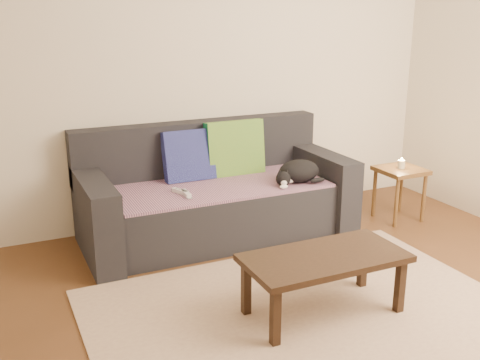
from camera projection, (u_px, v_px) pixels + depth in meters
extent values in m
plane|color=brown|center=(321.00, 329.00, 3.19)|extent=(4.50, 4.50, 0.00)
cube|color=beige|center=(193.00, 67.00, 4.55)|extent=(4.50, 0.04, 2.60)
cube|color=#232328|center=(218.00, 212.00, 4.43)|extent=(1.70, 0.78, 0.42)
cube|color=#232328|center=(199.00, 148.00, 4.65)|extent=(2.10, 0.18, 0.45)
cube|color=#232328|center=(96.00, 219.00, 4.02)|extent=(0.20, 0.90, 0.60)
cube|color=#232328|center=(321.00, 186.00, 4.79)|extent=(0.20, 0.90, 0.60)
cube|color=#3B2648|center=(219.00, 186.00, 4.35)|extent=(1.66, 0.74, 0.02)
cube|color=#171355|center=(189.00, 156.00, 4.46)|extent=(0.41, 0.20, 0.42)
cube|color=#0E5C36|center=(234.00, 151.00, 4.62)|extent=(0.49, 0.18, 0.50)
ellipsoid|color=black|center=(299.00, 171.00, 4.41)|extent=(0.39, 0.34, 0.18)
sphere|color=black|center=(283.00, 179.00, 4.30)|extent=(0.14, 0.14, 0.11)
sphere|color=white|center=(284.00, 183.00, 4.26)|extent=(0.06, 0.06, 0.05)
ellipsoid|color=black|center=(318.00, 180.00, 4.36)|extent=(0.14, 0.08, 0.04)
cube|color=white|center=(180.00, 191.00, 4.14)|extent=(0.10, 0.15, 0.03)
cube|color=white|center=(186.00, 194.00, 4.09)|extent=(0.04, 0.15, 0.03)
cube|color=brown|center=(401.00, 170.00, 4.76)|extent=(0.36, 0.36, 0.04)
cylinder|color=brown|center=(396.00, 203.00, 4.64)|extent=(0.03, 0.03, 0.42)
cylinder|color=brown|center=(424.00, 198.00, 4.76)|extent=(0.03, 0.03, 0.42)
cylinder|color=brown|center=(374.00, 193.00, 4.89)|extent=(0.03, 0.03, 0.42)
cylinder|color=brown|center=(401.00, 189.00, 5.01)|extent=(0.03, 0.03, 0.42)
cylinder|color=beige|center=(401.00, 164.00, 4.74)|extent=(0.06, 0.06, 0.07)
sphere|color=#FFBF59|center=(402.00, 159.00, 4.73)|extent=(0.02, 0.02, 0.02)
cube|color=tan|center=(307.00, 315.00, 3.32)|extent=(2.50, 1.80, 0.01)
cube|color=black|center=(325.00, 258.00, 3.25)|extent=(0.95, 0.47, 0.04)
cube|color=black|center=(275.00, 318.00, 2.98)|extent=(0.05, 0.05, 0.34)
cube|color=black|center=(400.00, 287.00, 3.31)|extent=(0.05, 0.05, 0.34)
cube|color=black|center=(246.00, 289.00, 3.29)|extent=(0.05, 0.05, 0.34)
cube|color=black|center=(363.00, 263.00, 3.63)|extent=(0.05, 0.05, 0.34)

